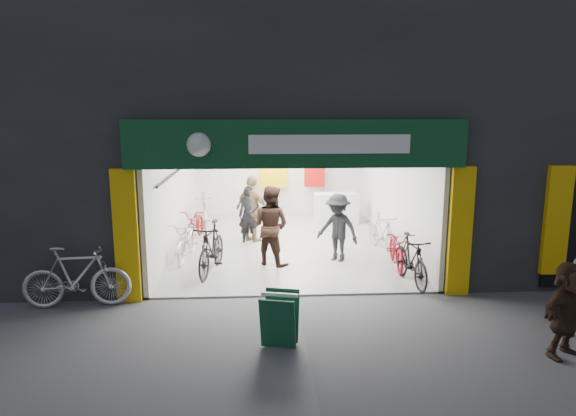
{
  "coord_description": "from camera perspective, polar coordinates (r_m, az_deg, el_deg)",
  "views": [
    {
      "loc": [
        -0.74,
        -9.69,
        3.71
      ],
      "look_at": [
        -0.07,
        1.5,
        1.51
      ],
      "focal_mm": 32.0,
      "sensor_mm": 36.0,
      "label": 1
    }
  ],
  "objects": [
    {
      "name": "customer_d",
      "position": [
        14.22,
        -3.97,
        -0.17
      ],
      "size": [
        1.15,
        1.06,
        1.89
      ],
      "primitive_type": "imported",
      "rotation": [
        0.0,
        0.0,
        2.46
      ],
      "color": "#89714F",
      "rests_on": "ground"
    },
    {
      "name": "bike_right_back",
      "position": [
        13.64,
        10.43,
        -2.69
      ],
      "size": [
        0.75,
        1.75,
        1.02
      ],
      "primitive_type": "imported",
      "rotation": [
        0.0,
        0.0,
        0.17
      ],
      "color": "#A7A8AC",
      "rests_on": "ground"
    },
    {
      "name": "ground",
      "position": [
        10.4,
        0.89,
        -9.81
      ],
      "size": [
        60.0,
        60.0,
        0.0
      ],
      "primitive_type": "plane",
      "color": "#56565B",
      "rests_on": "ground"
    },
    {
      "name": "bike_right_front",
      "position": [
        11.25,
        13.54,
        -5.64
      ],
      "size": [
        0.64,
        1.81,
        1.07
      ],
      "primitive_type": "imported",
      "rotation": [
        0.0,
        0.0,
        0.08
      ],
      "color": "black",
      "rests_on": "ground"
    },
    {
      "name": "building",
      "position": [
        14.79,
        3.07,
        13.4
      ],
      "size": [
        17.0,
        10.27,
        8.0
      ],
      "color": "#232326",
      "rests_on": "ground"
    },
    {
      "name": "customer_a",
      "position": [
        14.16,
        -4.36,
        -0.83
      ],
      "size": [
        0.59,
        0.4,
        1.6
      ],
      "primitive_type": "imported",
      "rotation": [
        0.0,
        0.0,
        -0.03
      ],
      "color": "black",
      "rests_on": "ground"
    },
    {
      "name": "bike_left_midfront",
      "position": [
        11.72,
        -8.51,
        -4.45
      ],
      "size": [
        0.91,
        2.06,
        1.19
      ],
      "primitive_type": "imported",
      "rotation": [
        0.0,
        0.0,
        -0.18
      ],
      "color": "black",
      "rests_on": "ground"
    },
    {
      "name": "customer_b",
      "position": [
        12.15,
        -1.96,
        -1.99
      ],
      "size": [
        1.18,
        1.11,
        1.93
      ],
      "primitive_type": "imported",
      "rotation": [
        0.0,
        0.0,
        2.59
      ],
      "color": "#321E16",
      "rests_on": "ground"
    },
    {
      "name": "bike_left_back",
      "position": [
        16.13,
        -9.3,
        -0.34
      ],
      "size": [
        0.77,
        1.92,
        1.12
      ],
      "primitive_type": "imported",
      "rotation": [
        0.0,
        0.0,
        0.13
      ],
      "color": "#A4A3A8",
      "rests_on": "ground"
    },
    {
      "name": "bike_right_mid",
      "position": [
        12.32,
        11.99,
        -4.43
      ],
      "size": [
        0.82,
        1.84,
        0.94
      ],
      "primitive_type": "imported",
      "rotation": [
        0.0,
        0.0,
        -0.11
      ],
      "color": "maroon",
      "rests_on": "ground"
    },
    {
      "name": "sandwich_board",
      "position": [
        8.21,
        -0.93,
        -12.15
      ],
      "size": [
        0.67,
        0.68,
        0.85
      ],
      "rotation": [
        0.0,
        0.0,
        -0.23
      ],
      "color": "#104329",
      "rests_on": "ground"
    },
    {
      "name": "customer_c",
      "position": [
        12.46,
        5.54,
        -2.27
      ],
      "size": [
        1.25,
        1.16,
        1.69
      ],
      "primitive_type": "imported",
      "rotation": [
        0.0,
        0.0,
        -0.66
      ],
      "color": "black",
      "rests_on": "ground"
    },
    {
      "name": "bike_left_front",
      "position": [
        12.94,
        -11.15,
        -3.53
      ],
      "size": [
        0.81,
        1.93,
        0.99
      ],
      "primitive_type": "imported",
      "rotation": [
        0.0,
        0.0,
        -0.09
      ],
      "color": "silver",
      "rests_on": "ground"
    },
    {
      "name": "pedestrian_far",
      "position": [
        8.86,
        28.58,
        -9.89
      ],
      "size": [
        1.42,
        1.02,
        1.48
      ],
      "primitive_type": "imported",
      "rotation": [
        0.0,
        0.0,
        0.47
      ],
      "color": "#372419",
      "rests_on": "ground"
    },
    {
      "name": "parked_bike",
      "position": [
        10.47,
        -22.44,
        -7.09
      ],
      "size": [
        2.02,
        0.71,
        1.19
      ],
      "primitive_type": "imported",
      "rotation": [
        0.0,
        0.0,
        1.65
      ],
      "color": "silver",
      "rests_on": "ground"
    },
    {
      "name": "bike_left_midback",
      "position": [
        14.71,
        -10.21,
        -1.83
      ],
      "size": [
        0.81,
        1.85,
        0.94
      ],
      "primitive_type": "imported",
      "rotation": [
        0.0,
        0.0,
        -0.11
      ],
      "color": "maroon",
      "rests_on": "ground"
    }
  ]
}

